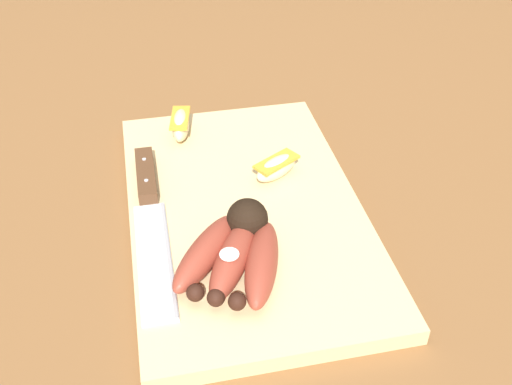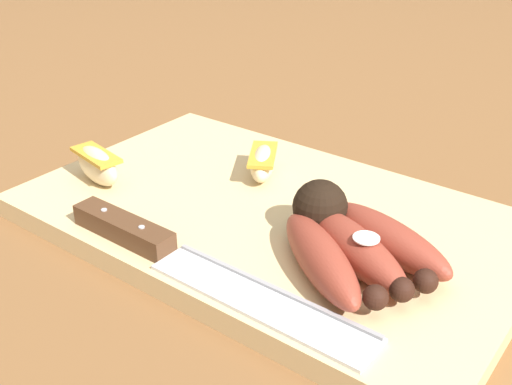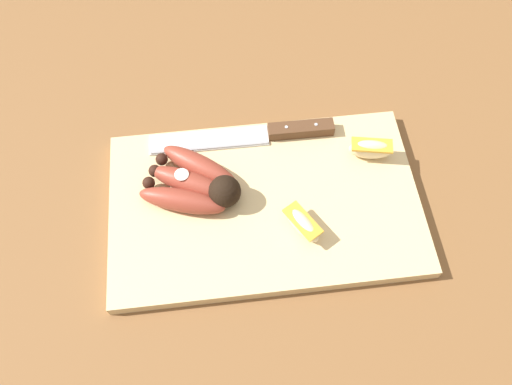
% 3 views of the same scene
% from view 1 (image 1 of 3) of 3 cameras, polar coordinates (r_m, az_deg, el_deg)
% --- Properties ---
extents(ground_plane, '(6.00, 6.00, 0.00)m').
position_cam_1_polar(ground_plane, '(0.74, 0.05, -1.70)').
color(ground_plane, brown).
extents(cutting_board, '(0.44, 0.27, 0.02)m').
position_cam_1_polar(cutting_board, '(0.72, -1.06, -1.74)').
color(cutting_board, '#DBBC84').
rests_on(cutting_board, ground_plane).
extents(banana_bunch, '(0.15, 0.14, 0.05)m').
position_cam_1_polar(banana_bunch, '(0.63, -1.93, -5.52)').
color(banana_bunch, black).
rests_on(banana_bunch, cutting_board).
extents(chefs_knife, '(0.28, 0.04, 0.02)m').
position_cam_1_polar(chefs_knife, '(0.72, -10.02, -0.84)').
color(chefs_knife, silver).
rests_on(chefs_knife, cutting_board).
extents(apple_wedge_near, '(0.07, 0.03, 0.04)m').
position_cam_1_polar(apple_wedge_near, '(0.83, -7.10, 6.35)').
color(apple_wedge_near, beige).
rests_on(apple_wedge_near, cutting_board).
extents(apple_wedge_middle, '(0.05, 0.07, 0.03)m').
position_cam_1_polar(apple_wedge_middle, '(0.75, 1.94, 2.39)').
color(apple_wedge_middle, beige).
rests_on(apple_wedge_middle, cutting_board).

